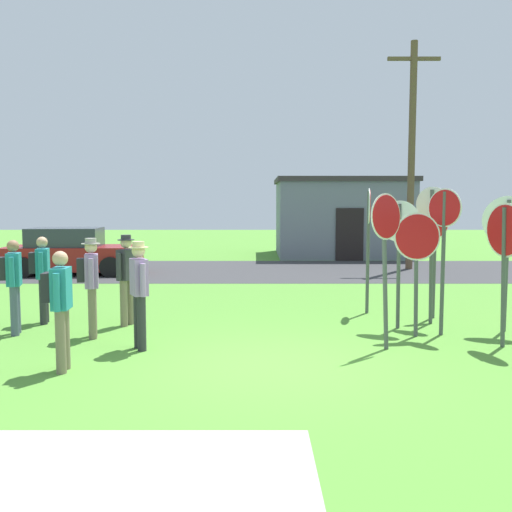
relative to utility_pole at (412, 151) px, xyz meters
name	(u,v)px	position (x,y,z in m)	size (l,w,h in m)	color
ground_plane	(272,365)	(-5.15, -12.06, -4.08)	(80.00, 80.00, 0.00)	#518E33
street_asphalt	(263,270)	(-5.15, -0.50, -4.08)	(60.00, 6.40, 0.01)	#38383A
concrete_path	(129,487)	(-6.44, -15.67, -4.08)	(3.20, 2.40, 0.01)	#ADAAA3
building_background	(341,217)	(-1.66, 5.22, -2.39)	(5.70, 5.09, 3.37)	slate
utility_pole	(412,151)	(0.00, 0.00, 0.00)	(1.80, 0.24, 7.80)	brown
parked_car_on_street	(72,253)	(-11.40, -1.42, -3.39)	(4.40, 2.21, 1.51)	maroon
stop_sign_leaning_right	(400,241)	(-2.74, -9.61, -2.45)	(0.68, 0.41, 2.39)	#474C4C
stop_sign_center_cluster	(433,232)	(-2.01, -9.18, -2.31)	(0.54, 0.47, 2.65)	#474C4C
stop_sign_leaning_left	(435,246)	(-1.77, -8.62, -2.60)	(0.59, 0.19, 2.23)	#474C4C
stop_sign_rear_right	(508,238)	(-0.85, -9.87, -2.37)	(0.83, 0.39, 2.47)	#474C4C
stop_sign_nearest	(386,243)	(-3.32, -11.09, -2.38)	(0.60, 0.51, 2.50)	#474C4C
stop_sign_rear_left	(505,248)	(-1.38, -11.00, -2.45)	(0.31, 0.85, 2.35)	#474C4C
stop_sign_tallest	(369,229)	(-3.02, -8.11, -2.28)	(0.12, 0.74, 2.64)	#474C4C
stop_sign_low_front	(444,237)	(-2.08, -10.13, -2.34)	(0.42, 0.54, 2.59)	#474C4C
stop_sign_far_back	(417,252)	(-2.57, -10.21, -2.58)	(0.84, 0.17, 2.18)	#474C4C
person_holding_notes	(43,273)	(-9.53, -9.14, -3.10)	(0.41, 0.56, 1.69)	#2D2D33
person_in_dark_shirt	(140,289)	(-7.24, -11.14, -3.10)	(0.35, 0.52, 1.74)	#2D2D33
person_near_signs	(61,302)	(-8.10, -12.35, -3.10)	(0.37, 0.57, 1.69)	#7A6B56
person_on_left	(14,280)	(-9.69, -10.10, -3.10)	(0.42, 0.56, 1.69)	#4C5670
person_with_sunhat	(91,280)	(-8.25, -10.34, -3.07)	(0.42, 0.56, 1.74)	#7A6B56
person_in_teal	(127,274)	(-7.84, -9.32, -3.10)	(0.35, 0.53, 1.74)	#7A6B56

